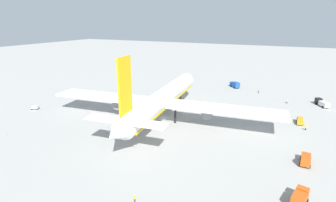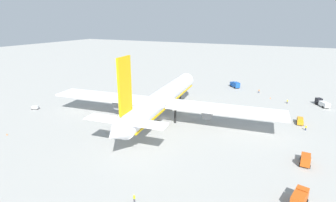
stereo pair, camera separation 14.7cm
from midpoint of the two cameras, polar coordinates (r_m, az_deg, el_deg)
name	(u,v)px [view 2 (the right image)]	position (r m, az deg, el deg)	size (l,w,h in m)	color
ground_plane	(164,118)	(92.24, -0.93, -3.72)	(600.00, 600.00, 0.00)	#9E9E99
airliner	(162,99)	(88.75, -1.29, 0.45)	(68.25, 79.34, 24.70)	white
service_truck_0	(322,103)	(120.96, 30.39, -0.36)	(7.12, 5.21, 2.64)	black
service_truck_1	(235,85)	(137.70, 14.34, 3.47)	(6.22, 5.90, 2.85)	#194CA5
service_truck_3	(306,160)	(71.56, 27.66, -11.14)	(5.01, 2.53, 2.60)	#BF4C14
service_truck_5	(299,199)	(56.71, 26.60, -18.34)	(5.40, 3.30, 2.87)	#BF4C14
service_van	(300,121)	(97.42, 26.70, -3.83)	(4.67, 2.24, 1.97)	orange
baggage_cart_1	(35,107)	(113.20, -26.76, -1.23)	(2.61, 3.19, 1.32)	#595B60
ground_worker_0	(287,101)	(118.64, 24.41, -0.09)	(0.53, 0.53, 1.64)	black
ground_worker_2	(306,128)	(92.53, 27.70, -5.15)	(0.48, 0.48, 1.69)	navy
ground_worker_3	(259,91)	(130.87, 19.09, 2.05)	(0.57, 0.57, 1.75)	navy
ground_worker_4	(134,198)	(52.92, -7.22, -20.14)	(0.56, 0.56, 1.78)	#3F3F47
traffic_cone_0	(270,98)	(123.24, 21.28, 0.62)	(0.36, 0.36, 0.55)	orange
traffic_cone_1	(7,134)	(92.36, -31.44, -6.16)	(0.36, 0.36, 0.55)	orange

